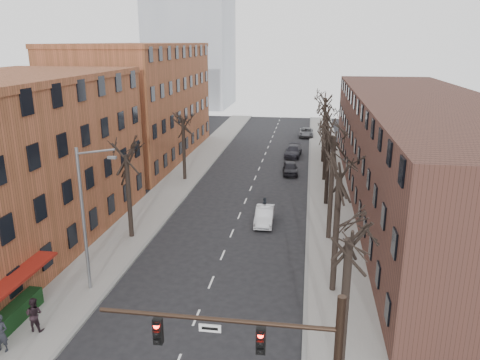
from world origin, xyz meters
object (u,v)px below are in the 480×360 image
at_px(pedestrian_a, 1,333).
at_px(parked_car_mid, 293,151).
at_px(silver_sedan, 265,216).
at_px(parked_car_near, 290,168).

bearing_deg(pedestrian_a, parked_car_mid, 71.94).
relative_size(silver_sedan, pedestrian_a, 2.18).
bearing_deg(silver_sedan, parked_car_mid, 85.39).
bearing_deg(parked_car_mid, parked_car_near, -85.61).
height_order(silver_sedan, pedestrian_a, pedestrian_a).
height_order(parked_car_near, pedestrian_a, pedestrian_a).
relative_size(parked_car_mid, pedestrian_a, 2.50).
xyz_separation_m(parked_car_near, pedestrian_a, (-12.45, -34.61, 0.41)).
height_order(parked_car_mid, pedestrian_a, pedestrian_a).
relative_size(parked_car_near, pedestrian_a, 2.14).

